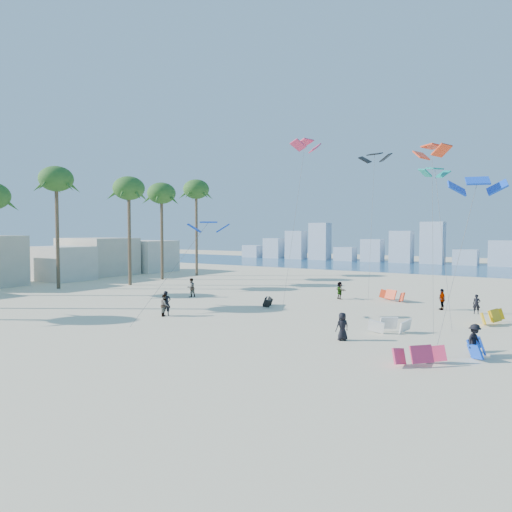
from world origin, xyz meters
The scene contains 10 objects.
ground centered at (0.00, 0.00, 0.00)m, with size 220.00×220.00×0.00m, color beige.
ocean centered at (0.00, 72.00, 0.01)m, with size 220.00×220.00×0.00m, color navy.
kitesurfer_near centered at (-1.50, 10.25, 0.96)m, with size 0.70×0.46×1.92m, color black.
kitesurfer_mid centered at (-1.49, 10.07, 0.84)m, with size 0.82×0.64×1.68m, color gray.
kitesurfers_far centered at (9.40, 18.64, 0.87)m, with size 28.15×17.10×1.88m.
grounded_kites centered at (15.40, 16.61, 0.45)m, with size 19.83×23.00×0.96m.
flying_kites centered at (14.30, 20.13, 10.86)m, with size 30.58×26.45×15.45m.
palm_row centered at (-21.76, 16.17, 11.43)m, with size 8.34×44.80×15.12m.
beachfront_buildings centered at (-33.69, 20.82, 2.67)m, with size 11.50×43.00×6.00m.
distant_skyline centered at (-1.19, 82.00, 3.09)m, with size 85.00×3.00×8.40m.
Camera 1 is at (24.39, -16.14, 6.52)m, focal length 33.28 mm.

